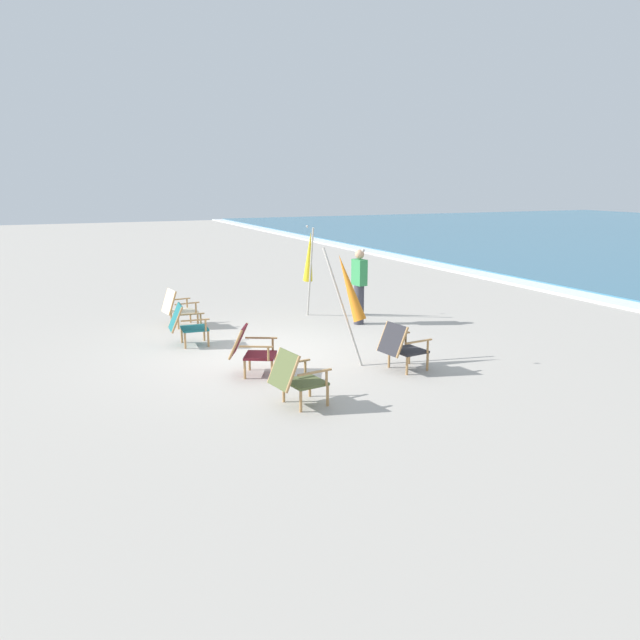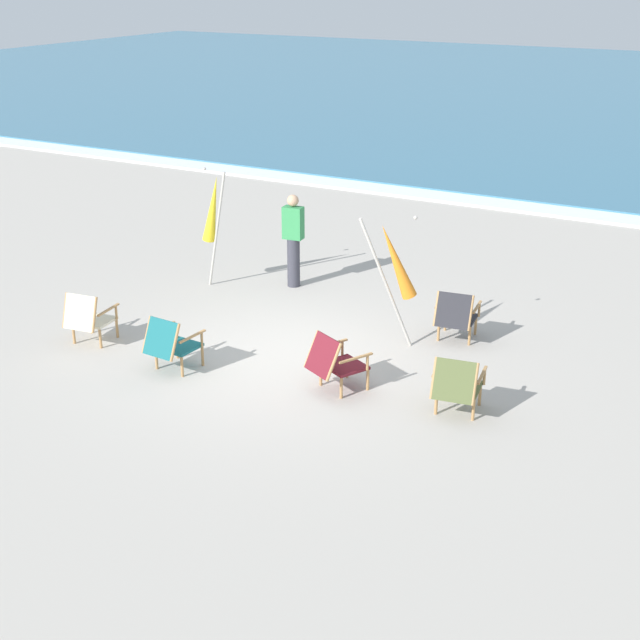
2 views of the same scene
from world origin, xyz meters
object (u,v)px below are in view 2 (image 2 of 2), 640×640
Objects in this scene: beach_chair_back_left at (88,317)px; beach_chair_mid_center at (457,384)px; beach_chair_front_left at (334,361)px; umbrella_furled_orange at (396,262)px; person_near_chairs at (293,240)px; beach_chair_front_right at (456,315)px; umbrella_furled_yellow at (213,210)px; beach_chair_back_right at (171,343)px.

beach_chair_mid_center is at bearing 5.16° from beach_chair_back_left.
beach_chair_front_left is 3.92m from beach_chair_back_left.
umbrella_furled_orange reaches higher than person_near_chairs.
person_near_chairs is (1.36, 3.67, 0.41)m from beach_chair_back_left.
beach_chair_front_right is 4.64m from umbrella_furled_yellow.
beach_chair_back_right is 3.87m from person_near_chairs.
umbrella_furled_orange reaches higher than beach_chair_back_left.
beach_chair_front_left is 0.55× the size of person_near_chairs.
umbrella_furled_orange reaches higher than beach_chair_mid_center.
beach_chair_back_right is 2.32m from beach_chair_front_left.
beach_chair_front_right is 3.51m from person_near_chairs.
umbrella_furled_orange is 1.22× the size of person_near_chairs.
person_near_chairs is at bearing 69.68° from beach_chair_back_left.
beach_chair_front_right is 2.35m from beach_chair_mid_center.
beach_chair_mid_center is (3.90, 0.67, -0.00)m from beach_chair_back_right.
beach_chair_front_left is 1.12× the size of beach_chair_mid_center.
beach_chair_front_right reaches higher than beach_chair_mid_center.
umbrella_furled_yellow is 3.90m from umbrella_furled_orange.
beach_chair_mid_center is at bearing 9.76° from beach_chair_back_right.
person_near_chairs reaches higher than beach_chair_back_right.
beach_chair_back_right is 3.96m from beach_chair_mid_center.
umbrella_furled_orange is (3.79, -0.89, -0.07)m from umbrella_furled_yellow.
beach_chair_front_left is (2.25, 0.55, -0.00)m from beach_chair_back_right.
umbrella_furled_orange is at bearing 87.88° from beach_chair_front_left.
beach_chair_front_left is at bearing -109.17° from beach_chair_front_right.
beach_chair_back_left is 0.50× the size of person_near_chairs.
beach_chair_back_right reaches higher than beach_chair_mid_center.
beach_chair_front_right is at bearing -3.80° from umbrella_furled_yellow.
beach_chair_mid_center is at bearing -68.99° from beach_chair_front_right.
beach_chair_front_left is at bearing -92.12° from umbrella_furled_orange.
person_near_chairs is at bearing 94.38° from beach_chair_back_right.
beach_chair_front_left is 1.93m from umbrella_furled_orange.
beach_chair_mid_center is at bearing -24.92° from umbrella_furled_yellow.
beach_chair_mid_center is 5.27m from person_near_chairs.
beach_chair_front_right is at bearing 70.83° from beach_chair_front_left.
beach_chair_mid_center is 0.40× the size of umbrella_furled_orange.
umbrella_furled_orange reaches higher than beach_chair_front_left.
beach_chair_back_right is 1.00× the size of beach_chair_mid_center.
beach_chair_back_right is at bearing -5.88° from beach_chair_back_left.
beach_chair_front_right is 1.00× the size of beach_chair_mid_center.
person_near_chairs is (-2.54, 3.29, 0.41)m from beach_chair_front_left.
beach_chair_back_left reaches higher than beach_chair_back_right.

